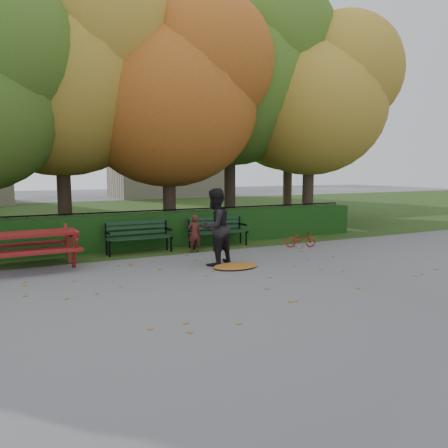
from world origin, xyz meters
name	(u,v)px	position (x,y,z in m)	size (l,w,h in m)	color
ground	(245,277)	(0.00, 0.00, 0.00)	(90.00, 90.00, 0.00)	slate
grass_strip	(108,216)	(0.00, 14.00, 0.01)	(90.00, 90.00, 0.00)	#1D3311
building_right	(166,126)	(8.00, 28.00, 6.00)	(9.00, 6.00, 12.00)	#BAAF93
hedge	(173,229)	(0.00, 4.50, 0.50)	(13.00, 0.90, 1.00)	black
iron_fence	(164,225)	(0.00, 5.30, 0.54)	(14.00, 0.04, 1.02)	black
tree_b	(72,69)	(-2.44, 6.75, 5.40)	(6.72, 6.40, 8.79)	black
tree_c	(180,92)	(0.83, 5.96, 4.82)	(6.30, 6.00, 8.00)	black
tree_d	(242,73)	(3.88, 7.23, 5.98)	(7.14, 6.80, 9.58)	black
tree_e	(321,96)	(6.52, 5.77, 5.08)	(6.09, 5.80, 8.16)	black
tree_g	(297,105)	(8.33, 9.76, 5.37)	(6.30, 6.00, 8.55)	black
bench_left	(138,234)	(-1.30, 3.70, 0.52)	(1.80, 0.57, 0.88)	black
bench_right	(217,229)	(1.10, 3.70, 0.52)	(1.80, 0.57, 0.88)	black
picnic_table	(31,241)	(-4.04, 2.84, 0.67)	(2.08, 1.71, 0.98)	maroon
leaf_pile	(235,266)	(0.23, 0.88, 0.04)	(1.11, 0.77, 0.08)	brown
leaf_scatter	(239,274)	(0.00, 0.30, 0.01)	(9.00, 5.70, 0.01)	brown
child	(194,234)	(0.12, 3.11, 0.52)	(0.38, 0.25, 1.05)	#451A16
adult	(215,227)	(-0.07, 1.37, 0.92)	(0.90, 0.70, 1.84)	black
bicycle	(301,239)	(3.25, 2.44, 0.24)	(0.32, 0.90, 0.47)	maroon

